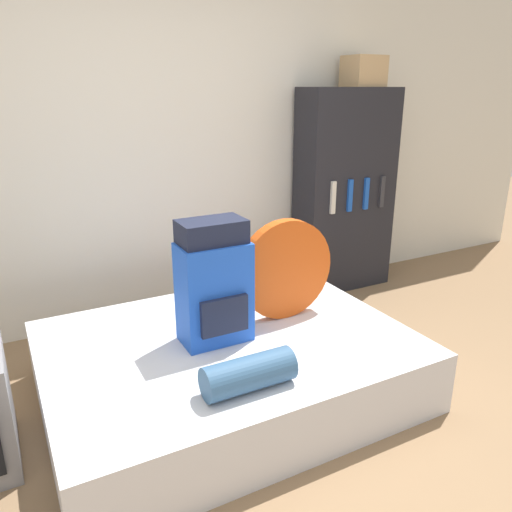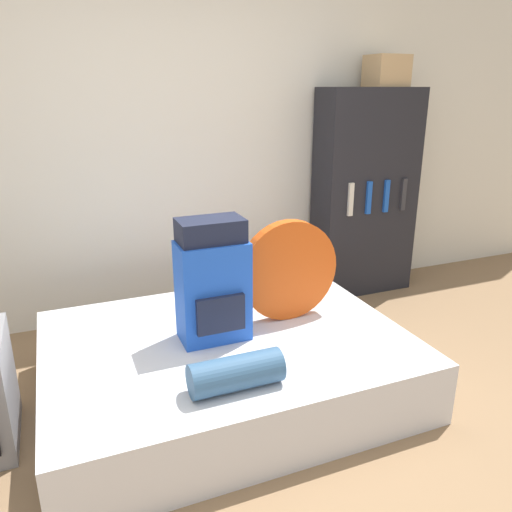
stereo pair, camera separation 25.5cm
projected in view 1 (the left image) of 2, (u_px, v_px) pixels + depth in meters
name	position (u px, v px, depth m)	size (l,w,h in m)	color
ground_plane	(293.00, 462.00, 2.34)	(16.00, 16.00, 0.00)	#846647
wall_back	(152.00, 142.00, 3.54)	(8.00, 0.05, 2.60)	silver
bed	(228.00, 365.00, 2.82)	(1.96, 1.47, 0.35)	silver
backpack	(214.00, 284.00, 2.65)	(0.37, 0.26, 0.68)	blue
tent_bag	(285.00, 269.00, 2.94)	(0.60, 0.07, 0.60)	#D14C14
sleeping_roll	(249.00, 374.00, 2.27)	(0.43, 0.16, 0.16)	#33567A
bookshelf	(345.00, 192.00, 4.19)	(0.83, 0.35, 1.67)	black
cardboard_box	(364.00, 71.00, 3.94)	(0.29, 0.25, 0.23)	tan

